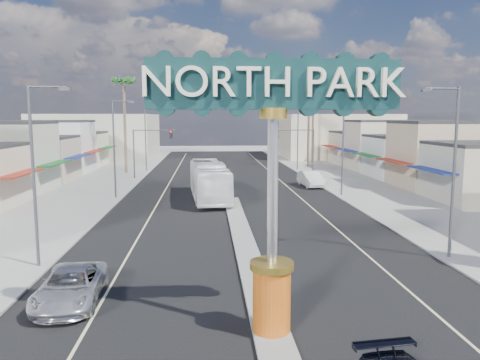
{
  "coord_description": "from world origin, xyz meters",
  "views": [
    {
      "loc": [
        -2.16,
        -13.19,
        7.46
      ],
      "look_at": [
        -0.4,
        11.71,
        4.11
      ],
      "focal_mm": 35.0,
      "sensor_mm": 36.0,
      "label": 1
    }
  ],
  "objects": [
    {
      "name": "median_island",
      "position": [
        0.0,
        14.0,
        0.08
      ],
      "size": [
        1.3,
        30.0,
        0.16
      ],
      "primitive_type": "cube",
      "color": "gray",
      "rests_on": "ground"
    },
    {
      "name": "gateway_sign",
      "position": [
        0.0,
        1.98,
        5.93
      ],
      "size": [
        8.2,
        1.5,
        9.15
      ],
      "color": "#DB4810",
      "rests_on": "median_island"
    },
    {
      "name": "ground",
      "position": [
        0.0,
        30.0,
        0.0
      ],
      "size": [
        160.0,
        160.0,
        0.0
      ],
      "primitive_type": "plane",
      "color": "gray",
      "rests_on": "ground"
    },
    {
      "name": "streetlight_l_mid",
      "position": [
        -10.43,
        30.0,
        5.07
      ],
      "size": [
        2.03,
        0.22,
        9.0
      ],
      "color": "#47474C",
      "rests_on": "ground"
    },
    {
      "name": "storefront_row_left",
      "position": [
        -24.0,
        43.0,
        3.0
      ],
      "size": [
        12.0,
        42.0,
        6.0
      ],
      "primitive_type": "cube",
      "color": "beige",
      "rests_on": "ground"
    },
    {
      "name": "backdrop_far_right",
      "position": [
        22.0,
        75.0,
        4.0
      ],
      "size": [
        20.0,
        20.0,
        8.0
      ],
      "primitive_type": "cube",
      "color": "beige",
      "rests_on": "ground"
    },
    {
      "name": "traffic_signal_right",
      "position": [
        9.18,
        43.99,
        4.27
      ],
      "size": [
        5.09,
        0.45,
        6.0
      ],
      "color": "#47474C",
      "rests_on": "ground"
    },
    {
      "name": "streetlight_r_mid",
      "position": [
        10.43,
        30.0,
        5.07
      ],
      "size": [
        2.03,
        0.22,
        9.0
      ],
      "color": "#47474C",
      "rests_on": "ground"
    },
    {
      "name": "palm_left_far",
      "position": [
        -13.0,
        50.0,
        11.5
      ],
      "size": [
        2.6,
        2.6,
        13.1
      ],
      "color": "brown",
      "rests_on": "ground"
    },
    {
      "name": "traffic_signal_left",
      "position": [
        -9.18,
        43.99,
        4.27
      ],
      "size": [
        5.09,
        0.45,
        6.0
      ],
      "color": "#47474C",
      "rests_on": "ground"
    },
    {
      "name": "storefront_row_right",
      "position": [
        24.0,
        43.0,
        3.0
      ],
      "size": [
        12.0,
        42.0,
        6.0
      ],
      "primitive_type": "cube",
      "color": "#B7B29E",
      "rests_on": "ground"
    },
    {
      "name": "sidewalk_right",
      "position": [
        14.0,
        30.0,
        0.06
      ],
      "size": [
        8.0,
        120.0,
        0.12
      ],
      "primitive_type": "cube",
      "color": "gray",
      "rests_on": "ground"
    },
    {
      "name": "backdrop_far_left",
      "position": [
        -22.0,
        75.0,
        4.0
      ],
      "size": [
        20.0,
        20.0,
        8.0
      ],
      "primitive_type": "cube",
      "color": "#B7B29E",
      "rests_on": "ground"
    },
    {
      "name": "palm_right_far",
      "position": [
        15.0,
        62.0,
        12.39
      ],
      "size": [
        2.6,
        2.6,
        14.1
      ],
      "color": "brown",
      "rests_on": "ground"
    },
    {
      "name": "city_bus",
      "position": [
        -2.0,
        29.21,
        1.71
      ],
      "size": [
        3.85,
        12.48,
        3.42
      ],
      "primitive_type": "imported",
      "rotation": [
        0.0,
        0.0,
        0.08
      ],
      "color": "white",
      "rests_on": "ground"
    },
    {
      "name": "car_parked_right",
      "position": [
        9.0,
        36.24,
        0.83
      ],
      "size": [
        2.16,
        5.18,
        1.67
      ],
      "primitive_type": "imported",
      "rotation": [
        0.0,
        0.0,
        0.08
      ],
      "color": "silver",
      "rests_on": "ground"
    },
    {
      "name": "suv_left",
      "position": [
        -7.7,
        5.36,
        0.7
      ],
      "size": [
        2.6,
        5.18,
        1.41
      ],
      "primitive_type": "imported",
      "rotation": [
        0.0,
        0.0,
        0.05
      ],
      "color": "silver",
      "rests_on": "ground"
    },
    {
      "name": "streetlight_l_far",
      "position": [
        -10.43,
        52.0,
        5.07
      ],
      "size": [
        2.03,
        0.22,
        9.0
      ],
      "color": "#47474C",
      "rests_on": "ground"
    },
    {
      "name": "streetlight_r_far",
      "position": [
        10.43,
        52.0,
        5.07
      ],
      "size": [
        2.03,
        0.22,
        9.0
      ],
      "color": "#47474C",
      "rests_on": "ground"
    },
    {
      "name": "sidewalk_left",
      "position": [
        -14.0,
        30.0,
        0.06
      ],
      "size": [
        8.0,
        120.0,
        0.12
      ],
      "primitive_type": "cube",
      "color": "gray",
      "rests_on": "ground"
    },
    {
      "name": "road",
      "position": [
        0.0,
        30.0,
        0.01
      ],
      "size": [
        20.0,
        120.0,
        0.01
      ],
      "primitive_type": "cube",
      "color": "black",
      "rests_on": "ground"
    },
    {
      "name": "palm_right_mid",
      "position": [
        13.0,
        56.0,
        10.6
      ],
      "size": [
        2.6,
        2.6,
        12.1
      ],
      "color": "brown",
      "rests_on": "ground"
    },
    {
      "name": "streetlight_r_near",
      "position": [
        10.43,
        10.0,
        5.07
      ],
      "size": [
        2.03,
        0.22,
        9.0
      ],
      "color": "#47474C",
      "rests_on": "ground"
    },
    {
      "name": "streetlight_l_near",
      "position": [
        -10.43,
        10.0,
        5.07
      ],
      "size": [
        2.03,
        0.22,
        9.0
      ],
      "color": "#47474C",
      "rests_on": "ground"
    }
  ]
}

